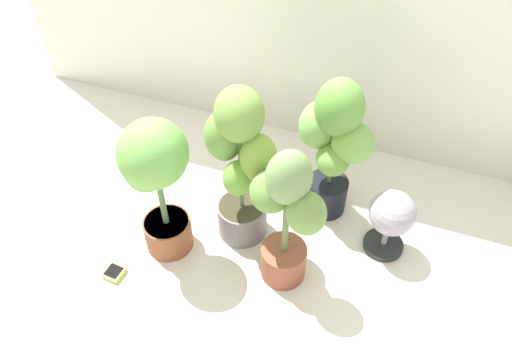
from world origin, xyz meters
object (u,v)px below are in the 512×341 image
object	(u,v)px
potted_plant_front_right	(286,215)
floor_fan	(391,216)
potted_plant_center	(240,164)
potted_plant_back_right	(334,141)
hygrometer_box	(114,273)
potted_plant_front_left	(155,175)

from	to	relation	value
potted_plant_front_right	floor_fan	bearing A→B (deg)	36.56
potted_plant_center	floor_fan	size ratio (longest dim) A/B	2.41
potted_plant_back_right	hygrometer_box	bearing A→B (deg)	-137.53
potted_plant_center	potted_plant_front_right	distance (m)	0.30
potted_plant_front_right	floor_fan	world-z (taller)	potted_plant_front_right
potted_plant_front_right	potted_plant_back_right	bearing A→B (deg)	79.91
potted_plant_center	floor_fan	xyz separation A→B (m)	(0.64, 0.13, -0.22)
potted_plant_center	potted_plant_front_right	xyz separation A→B (m)	(0.25, -0.15, -0.05)
hygrometer_box	floor_fan	bearing A→B (deg)	31.94
floor_fan	potted_plant_front_right	bearing A→B (deg)	-11.15
potted_plant_back_right	potted_plant_front_left	bearing A→B (deg)	-143.52
hygrometer_box	potted_plant_center	bearing A→B (deg)	48.74
potted_plant_back_right	potted_plant_front_right	bearing A→B (deg)	-100.09
potted_plant_center	potted_plant_front_right	world-z (taller)	potted_plant_center
potted_plant_front_right	potted_plant_front_left	bearing A→B (deg)	-176.85
potted_plant_front_right	potted_plant_center	bearing A→B (deg)	148.55
potted_plant_back_right	hygrometer_box	xyz separation A→B (m)	(-0.76, -0.69, -0.42)
hygrometer_box	floor_fan	distance (m)	1.22
potted_plant_back_right	potted_plant_center	bearing A→B (deg)	-139.97
potted_plant_center	hygrometer_box	size ratio (longest dim) A/B	9.29
potted_plant_front_left	potted_plant_front_right	world-z (taller)	same
potted_plant_front_left	hygrometer_box	distance (m)	0.50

